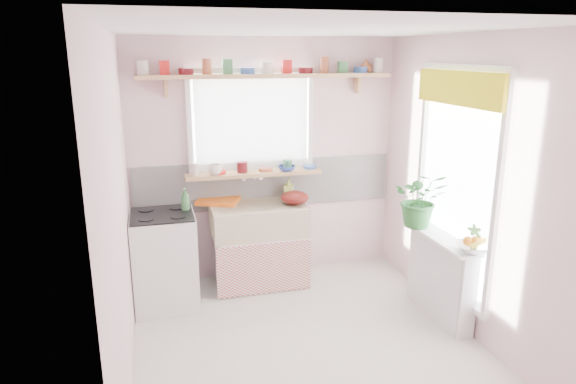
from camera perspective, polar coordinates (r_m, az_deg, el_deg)
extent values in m
plane|color=beige|center=(4.42, 2.38, -16.75)|extent=(3.20, 3.20, 0.00)
plane|color=white|center=(3.75, 2.82, 17.64)|extent=(3.20, 3.20, 0.00)
plane|color=#FFD5DD|center=(5.41, -2.51, 3.58)|extent=(2.80, 0.00, 2.80)
plane|color=#FFD5DD|center=(2.53, 13.71, -10.83)|extent=(2.80, 0.00, 2.80)
plane|color=#FFD5DD|center=(3.75, -18.32, -2.50)|extent=(0.00, 3.20, 3.20)
plane|color=#FFD5DD|center=(4.52, 19.78, 0.33)|extent=(0.00, 3.20, 3.20)
cube|color=white|center=(5.45, -2.44, 0.97)|extent=(2.74, 0.03, 0.50)
cube|color=pink|center=(5.50, -2.41, -1.05)|extent=(2.74, 0.02, 0.12)
cube|color=white|center=(5.31, -4.14, 7.71)|extent=(1.20, 0.01, 1.00)
cube|color=white|center=(5.25, -4.01, 7.62)|extent=(1.15, 0.02, 0.95)
cube|color=white|center=(4.67, 18.36, 0.94)|extent=(0.01, 1.10, 1.90)
cube|color=yellow|center=(4.51, 18.31, 10.90)|extent=(0.03, 1.20, 0.28)
cube|color=white|center=(5.39, -3.26, -7.35)|extent=(0.85, 0.55, 0.55)
cube|color=#C64F3A|center=(5.13, -2.62, -8.52)|extent=(0.95, 0.02, 0.53)
cube|color=beige|center=(5.24, -3.33, -3.06)|extent=(0.95, 0.55, 0.30)
cylinder|color=silver|center=(5.36, -3.94, 1.82)|extent=(0.03, 0.22, 0.03)
cube|color=white|center=(5.00, -13.51, -7.45)|extent=(0.58, 0.58, 0.90)
cube|color=black|center=(4.84, -13.84, -2.48)|extent=(0.56, 0.56, 0.02)
cylinder|color=black|center=(4.71, -15.51, -2.92)|extent=(0.14, 0.14, 0.01)
cylinder|color=black|center=(4.71, -12.10, -2.69)|extent=(0.14, 0.14, 0.01)
cylinder|color=black|center=(4.97, -15.50, -1.94)|extent=(0.14, 0.14, 0.01)
cylinder|color=black|center=(4.98, -12.29, -1.72)|extent=(0.14, 0.14, 0.01)
cube|color=white|center=(4.90, 16.56, -9.08)|extent=(0.15, 0.90, 0.75)
cube|color=white|center=(4.75, 16.60, -4.89)|extent=(0.22, 0.95, 0.03)
cube|color=tan|center=(5.29, -3.80, 2.07)|extent=(1.40, 0.22, 0.04)
cube|color=tan|center=(5.18, -2.30, 12.77)|extent=(2.52, 0.24, 0.04)
cylinder|color=silver|center=(5.05, -15.85, 13.07)|extent=(0.11, 0.11, 0.12)
cylinder|color=red|center=(5.05, -13.57, 13.22)|extent=(0.11, 0.11, 0.12)
cylinder|color=#590F14|center=(5.06, -11.26, 13.01)|extent=(0.11, 0.11, 0.06)
cylinder|color=#A55133|center=(5.08, -9.01, 13.46)|extent=(0.11, 0.11, 0.12)
cylinder|color=#3F7F4C|center=(5.10, -6.75, 13.54)|extent=(0.11, 0.11, 0.12)
cylinder|color=#3359A5|center=(5.13, -4.51, 13.28)|extent=(0.11, 0.11, 0.06)
cylinder|color=silver|center=(5.17, -2.31, 13.66)|extent=(0.11, 0.11, 0.12)
cylinder|color=red|center=(5.22, -0.14, 13.68)|extent=(0.11, 0.11, 0.12)
cylinder|color=#590F14|center=(5.27, 1.98, 13.36)|extent=(0.11, 0.11, 0.06)
cylinder|color=#A55133|center=(5.33, 4.06, 13.68)|extent=(0.11, 0.11, 0.12)
cylinder|color=#3F7F4C|center=(5.40, 6.10, 13.65)|extent=(0.11, 0.11, 0.12)
cylinder|color=#3359A5|center=(5.47, 8.06, 13.30)|extent=(0.11, 0.11, 0.06)
cylinder|color=silver|center=(5.55, 10.00, 13.55)|extent=(0.11, 0.11, 0.12)
cylinder|color=silver|center=(5.19, -10.55, 2.50)|extent=(0.11, 0.11, 0.12)
cylinder|color=red|center=(5.21, -7.83, 2.67)|extent=(0.11, 0.11, 0.12)
cylinder|color=#590F14|center=(5.26, -5.14, 2.52)|extent=(0.11, 0.11, 0.06)
cylinder|color=#A55133|center=(5.30, -2.50, 2.99)|extent=(0.11, 0.11, 0.12)
cylinder|color=#3F7F4C|center=(5.35, 0.10, 3.14)|extent=(0.11, 0.11, 0.12)
cylinder|color=#3359A5|center=(5.43, 2.63, 2.97)|extent=(0.11, 0.11, 0.06)
cube|color=orange|center=(5.32, -7.76, -0.96)|extent=(0.50, 0.44, 0.04)
ellipsoid|color=#55110E|center=(5.22, 0.75, -0.61)|extent=(0.38, 0.38, 0.13)
imported|color=#29672D|center=(4.87, 14.48, -0.77)|extent=(0.60, 0.56, 0.53)
imported|color=silver|center=(4.45, 19.97, -5.86)|extent=(0.35, 0.35, 0.07)
imported|color=#386628|center=(4.44, 19.96, -4.84)|extent=(0.13, 0.10, 0.23)
imported|color=#D3E666|center=(5.43, 0.07, 0.44)|extent=(0.12, 0.12, 0.21)
imported|color=silver|center=(5.17, -8.12, 2.48)|extent=(0.14, 0.14, 0.11)
imported|color=#2F469A|center=(5.29, -0.14, 2.65)|extent=(0.21, 0.21, 0.06)
imported|color=#A95D34|center=(5.56, 8.68, 13.69)|extent=(0.16, 0.16, 0.14)
imported|color=#3D7A42|center=(4.88, -11.37, -0.78)|extent=(0.11, 0.11, 0.21)
sphere|color=orange|center=(4.43, 20.04, -5.17)|extent=(0.08, 0.08, 0.08)
sphere|color=orange|center=(4.49, 20.46, -4.96)|extent=(0.08, 0.08, 0.08)
sphere|color=orange|center=(4.42, 19.36, -5.16)|extent=(0.08, 0.08, 0.08)
cylinder|color=gold|center=(4.40, 20.63, -5.23)|extent=(0.18, 0.04, 0.10)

